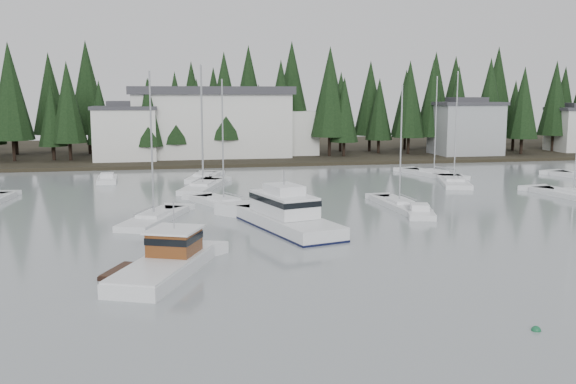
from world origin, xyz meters
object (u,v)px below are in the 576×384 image
Objects in this scene: harbor_inn at (224,123)px; sailboat_8 at (454,184)px; sailboat_5 at (224,205)px; sailboat_4 at (154,220)px; house_east_a at (466,127)px; cabin_cruiser_center at (286,218)px; sailboat_0 at (203,179)px; sailboat_11 at (399,206)px; sailboat_10 at (573,197)px; lobster_boat_brown at (164,265)px; runabout_3 at (107,181)px; sailboat_9 at (434,175)px; runabout_1 at (419,214)px; house_west at (125,132)px; sailboat_12 at (203,188)px.

harbor_inn is 2.21× the size of sailboat_8.
sailboat_4 is at bearing 110.76° from sailboat_5.
sailboat_5 is (-42.96, -38.42, -4.84)m from house_east_a.
sailboat_0 is at bearing -7.34° from cabin_cruiser_center.
sailboat_8 is (23.52, 20.50, -0.71)m from cabin_cruiser_center.
sailboat_10 is at bearing -86.35° from sailboat_11.
lobster_boat_brown reaches higher than runabout_3.
sailboat_8 is 40.60m from runabout_3.
house_east_a is 57.84m from sailboat_5.
sailboat_10 is at bearing -116.08° from runabout_3.
runabout_1 is (-12.13, -24.85, 0.07)m from sailboat_9.
sailboat_4 is at bearing 132.33° from sailboat_8.
sailboat_5 is (0.78, -18.76, -0.02)m from sailboat_0.
sailboat_10 reaches higher than sailboat_9.
sailboat_5 is at bearing 8.90° from lobster_boat_brown.
sailboat_11 is at bearing -26.48° from lobster_boat_brown.
runabout_1 is at bearing -132.74° from sailboat_0.
cabin_cruiser_center is at bearing 96.87° from sailboat_10.
sailboat_0 reaches higher than lobster_boat_brown.
sailboat_11 is (-12.36, -20.59, 0.00)m from sailboat_9.
house_west is 0.78× the size of sailboat_5.
sailboat_5 is 0.87× the size of sailboat_12.
harbor_inn is 43.33m from sailboat_5.
house_west is 0.67× the size of sailboat_0.
sailboat_8 is 1.03× the size of sailboat_9.
sailboat_9 reaches higher than cabin_cruiser_center.
sailboat_0 is 1.22× the size of sailboat_11.
sailboat_9 is 0.94× the size of sailboat_10.
sailboat_8 is (-15.61, -29.21, -4.84)m from house_east_a.
sailboat_5 is at bearing -162.19° from sailboat_0.
sailboat_12 is 13.28m from runabout_3.
sailboat_8 is 20.84m from runabout_1.
harbor_inn is at bearing 11.77° from sailboat_11.
harbor_inn is 2.27× the size of sailboat_9.
sailboat_0 reaches higher than sailboat_8.
house_east_a reaches higher than house_west.
sailboat_5 is (6.29, 6.50, -0.00)m from sailboat_4.
cabin_cruiser_center reaches higher than runabout_1.
house_west is 45.57m from sailboat_9.
harbor_inn is 25.13m from sailboat_0.
sailboat_12 is (-5.11, 22.39, -0.71)m from cabin_cruiser_center.
sailboat_8 is at bearing -96.56° from sailboat_5.
sailboat_9 is at bearing -18.14° from lobster_boat_brown.
sailboat_0 reaches higher than house_west.
house_east_a is 0.79× the size of sailboat_8.
house_east_a is at bearing -50.37° from sailboat_0.
runabout_3 is at bearing -160.38° from house_east_a.
sailboat_9 is 2.26× the size of runabout_3.
sailboat_0 is 2.59× the size of runabout_1.
lobster_boat_brown is at bearing -155.21° from sailboat_4.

